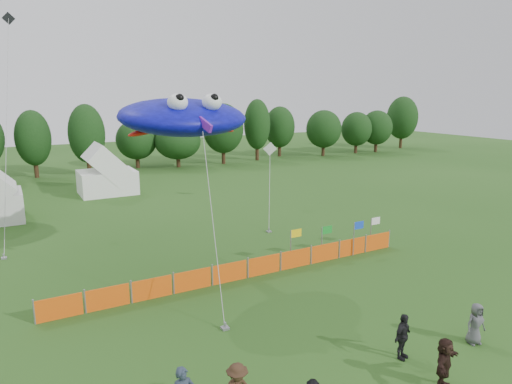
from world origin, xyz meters
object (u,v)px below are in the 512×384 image
spectator_d (403,336)px  spectator_f (444,363)px  barrier_fence (247,269)px  stingray_kite (182,117)px  tent_right (107,175)px  spectator_e (476,324)px

spectator_d → spectator_f: 1.86m
barrier_fence → spectator_f: (1.38, -11.01, 0.37)m
barrier_fence → stingray_kite: 8.38m
tent_right → spectator_e: tent_right is taller
spectator_d → stingray_kite: 13.97m
barrier_fence → spectator_e: 10.83m
spectator_f → tent_right: bearing=71.4°
spectator_e → stingray_kite: 15.68m
spectator_e → stingray_kite: (-7.18, 11.80, 7.42)m
barrier_fence → spectator_f: 11.10m
barrier_fence → spectator_e: spectator_e is taller
tent_right → stingray_kite: size_ratio=0.35×
spectator_d → spectator_f: size_ratio=0.99×
stingray_kite → tent_right: bearing=89.0°
tent_right → spectator_f: size_ratio=2.95×
spectator_e → tent_right: bearing=113.0°
barrier_fence → spectator_d: bearing=-80.9°
barrier_fence → spectator_d: spectator_d is taller
spectator_e → spectator_f: bearing=-147.7°
spectator_d → spectator_e: size_ratio=1.06×
spectator_d → spectator_e: 3.26m
tent_right → spectator_d: tent_right is taller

